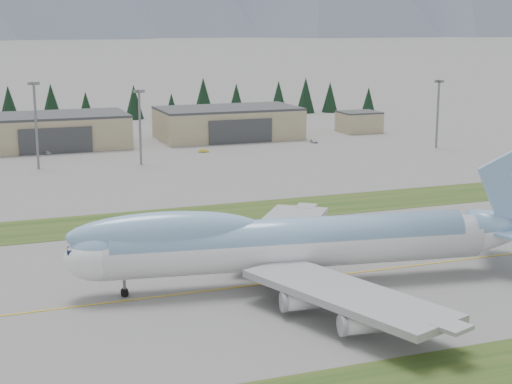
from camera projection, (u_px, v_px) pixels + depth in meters
name	position (u px, v px, depth m)	size (l,w,h in m)	color
ground	(258.00, 285.00, 120.46)	(7000.00, 7000.00, 0.00)	#5E5E5C
grass_strip_far	(182.00, 218.00, 161.69)	(400.00, 18.00, 0.08)	#234117
taxiway_line_main	(258.00, 285.00, 120.46)	(400.00, 0.40, 0.02)	gold
boeing_747_freighter	(292.00, 242.00, 119.26)	(78.02, 66.43, 20.47)	white
hangar_center	(51.00, 131.00, 251.57)	(48.00, 26.60, 10.80)	tan
hangar_right	(228.00, 123.00, 271.96)	(48.00, 26.60, 10.80)	tan
control_shed	(359.00, 122.00, 287.55)	(14.00, 12.00, 7.60)	tan
floodlight_masts	(70.00, 111.00, 213.28)	(201.64, 10.23, 23.77)	slate
service_vehicle_a	(47.00, 154.00, 239.70)	(1.42, 3.53, 1.20)	silver
service_vehicle_b	(204.00, 152.00, 243.35)	(1.15, 3.28, 1.08)	gold
service_vehicle_c	(314.00, 143.00, 262.62)	(1.63, 4.03, 1.17)	silver
conifer_belt	(70.00, 105.00, 312.33)	(272.79, 16.04, 16.87)	black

